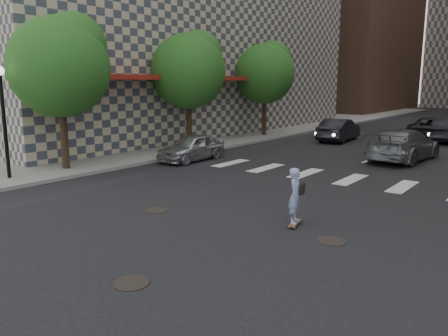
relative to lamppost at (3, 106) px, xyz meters
The scene contains 15 objects.
ground 9.96m from the lamppost, ahead, with size 160.00×160.00×0.00m, color black.
sidewalk_left 20.33m from the lamppost, 104.38° to the left, with size 13.00×80.00×0.15m, color gray.
lamppost is the anchor object (origin of this frame).
tree_a 3.14m from the lamppost, 89.01° to the left, with size 4.20×4.20×6.60m.
tree_b 10.77m from the lamppost, 89.75° to the left, with size 4.20×4.20×6.60m.
tree_c 18.72m from the lamppost, 89.86° to the left, with size 4.20×4.20×6.60m.
manhole_a 11.49m from the lamppost, 15.66° to the right, with size 0.70×0.70×0.02m, color black.
manhole_b 8.08m from the lamppost, ahead, with size 0.70×0.70×0.02m, color black.
manhole_c 13.22m from the lamppost, ahead, with size 0.70×0.70×0.02m, color black.
skateboarder 11.86m from the lamppost, 10.03° to the left, with size 0.48×0.82×1.59m.
silver_sedan 8.61m from the lamppost, 72.49° to the left, with size 1.57×3.90×1.33m, color #B0B1B7.
traffic_car_a 20.32m from the lamppost, 74.87° to the left, with size 1.58×4.54×1.50m, color black.
traffic_car_b 18.14m from the lamppost, 53.05° to the left, with size 2.21×5.44×1.58m, color slate.
traffic_car_c 26.18m from the lamppost, 67.66° to the left, with size 2.53×5.49×1.53m, color black.
traffic_car_e 26.06m from the lamppost, 64.82° to the left, with size 1.64×4.69×1.55m, color black.
Camera 1 is at (7.39, -7.60, 3.78)m, focal length 35.00 mm.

